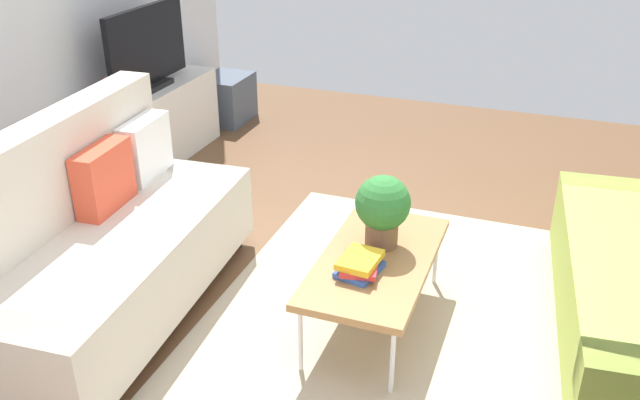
# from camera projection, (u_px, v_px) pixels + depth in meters

# --- Properties ---
(ground_plane) EXTENTS (7.68, 7.68, 0.00)m
(ground_plane) POSITION_uv_depth(u_px,v_px,m) (396.00, 324.00, 3.75)
(ground_plane) COLOR brown
(area_rug) EXTENTS (2.90, 2.20, 0.01)m
(area_rug) POSITION_uv_depth(u_px,v_px,m) (407.00, 336.00, 3.65)
(area_rug) COLOR tan
(area_rug) RESTS_ON ground_plane
(couch_beige) EXTENTS (1.95, 0.97, 1.10)m
(couch_beige) POSITION_uv_depth(u_px,v_px,m) (101.00, 241.00, 3.67)
(couch_beige) COLOR beige
(couch_beige) RESTS_ON ground_plane
(coffee_table) EXTENTS (1.10, 0.56, 0.42)m
(coffee_table) POSITION_uv_depth(u_px,v_px,m) (376.00, 262.00, 3.58)
(coffee_table) COLOR #9E7042
(coffee_table) RESTS_ON ground_plane
(tv_console) EXTENTS (1.40, 0.44, 0.64)m
(tv_console) POSITION_uv_depth(u_px,v_px,m) (154.00, 125.00, 5.63)
(tv_console) COLOR silver
(tv_console) RESTS_ON ground_plane
(tv) EXTENTS (1.00, 0.20, 0.64)m
(tv) POSITION_uv_depth(u_px,v_px,m) (147.00, 49.00, 5.34)
(tv) COLOR black
(tv) RESTS_ON tv_console
(storage_trunk) EXTENTS (0.52, 0.40, 0.44)m
(storage_trunk) POSITION_uv_depth(u_px,v_px,m) (227.00, 99.00, 6.57)
(storage_trunk) COLOR #4C5666
(storage_trunk) RESTS_ON ground_plane
(potted_plant) EXTENTS (0.29, 0.29, 0.40)m
(potted_plant) POSITION_uv_depth(u_px,v_px,m) (383.00, 207.00, 3.59)
(potted_plant) COLOR brown
(potted_plant) RESTS_ON coffee_table
(table_book_0) EXTENTS (0.27, 0.22, 0.03)m
(table_book_0) POSITION_uv_depth(u_px,v_px,m) (360.00, 270.00, 3.44)
(table_book_0) COLOR #3359B2
(table_book_0) RESTS_ON coffee_table
(table_book_1) EXTENTS (0.27, 0.22, 0.03)m
(table_book_1) POSITION_uv_depth(u_px,v_px,m) (360.00, 265.00, 3.42)
(table_book_1) COLOR red
(table_book_1) RESTS_ON table_book_0
(table_book_2) EXTENTS (0.25, 0.20, 0.03)m
(table_book_2) POSITION_uv_depth(u_px,v_px,m) (360.00, 260.00, 3.41)
(table_book_2) COLOR gold
(table_book_2) RESTS_ON table_book_1
(vase_0) EXTENTS (0.11, 0.11, 0.17)m
(vase_0) POSITION_uv_depth(u_px,v_px,m) (98.00, 98.00, 4.98)
(vase_0) COLOR #4C72B2
(vase_0) RESTS_ON tv_console
(vase_1) EXTENTS (0.11, 0.11, 0.19)m
(vase_1) POSITION_uv_depth(u_px,v_px,m) (112.00, 90.00, 5.11)
(vase_1) COLOR #B24C4C
(vase_1) RESTS_ON tv_console
(bottle_0) EXTENTS (0.05, 0.05, 0.15)m
(bottle_0) POSITION_uv_depth(u_px,v_px,m) (135.00, 88.00, 5.24)
(bottle_0) COLOR purple
(bottle_0) RESTS_ON tv_console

